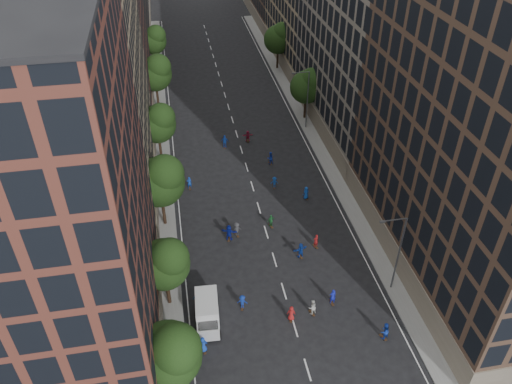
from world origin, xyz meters
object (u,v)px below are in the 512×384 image
at_px(streetlamp_far, 306,97).
at_px(cargo_van, 207,313).
at_px(streetlamp_near, 397,250).
at_px(skater_1, 333,297).
at_px(skater_0, 203,345).
at_px(skater_2, 385,331).

relative_size(streetlamp_far, cargo_van, 1.88).
bearing_deg(cargo_van, streetlamp_near, 6.21).
bearing_deg(cargo_van, streetlamp_far, 65.08).
relative_size(streetlamp_far, skater_1, 5.16).
xyz_separation_m(streetlamp_near, skater_1, (-6.15, -0.82, -4.29)).
height_order(cargo_van, skater_0, cargo_van).
distance_m(streetlamp_near, streetlamp_far, 33.00).
relative_size(streetlamp_near, streetlamp_far, 1.00).
bearing_deg(cargo_van, skater_1, 3.83).
xyz_separation_m(cargo_van, skater_1, (12.01, 0.13, -0.44)).
relative_size(cargo_van, skater_2, 2.64).
relative_size(streetlamp_far, skater_0, 5.41).
distance_m(skater_0, skater_1, 13.12).
height_order(skater_0, skater_2, skater_2).
bearing_deg(skater_0, skater_2, 160.59).
bearing_deg(skater_1, skater_0, 11.45).
height_order(streetlamp_near, skater_0, streetlamp_near).
relative_size(streetlamp_near, skater_1, 5.16).
distance_m(streetlamp_far, cargo_van, 38.69).
distance_m(skater_0, skater_2, 16.13).
bearing_deg(cargo_van, skater_2, -13.48).
bearing_deg(skater_1, streetlamp_far, -103.06).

